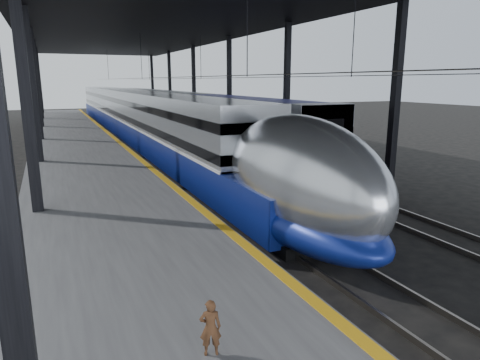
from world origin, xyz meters
TOP-DOWN VIEW (x-y plane):
  - ground at (0.00, 0.00)m, footprint 160.00×160.00m
  - platform at (-3.50, 20.00)m, footprint 6.00×80.00m
  - yellow_strip at (-0.70, 20.00)m, footprint 0.30×80.00m
  - rails at (4.50, 20.00)m, footprint 6.52×80.00m
  - canopy at (1.90, 20.00)m, footprint 18.00×75.00m
  - tgv_train at (2.00, 28.59)m, footprint 3.08×65.20m
  - second_train at (7.00, 33.84)m, footprint 3.06×56.05m
  - child at (-3.17, -4.74)m, footprint 0.40×0.32m

SIDE VIEW (x-z plane):
  - ground at x=0.00m, z-range 0.00..0.00m
  - rails at x=4.50m, z-range 0.00..0.16m
  - platform at x=-3.50m, z-range 0.00..1.00m
  - yellow_strip at x=-0.70m, z-range 1.00..1.01m
  - child at x=-3.17m, z-range 1.00..1.96m
  - tgv_train at x=2.00m, z-range -0.14..4.27m
  - second_train at x=7.00m, z-range 0.03..4.24m
  - canopy at x=1.90m, z-range 4.38..13.85m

